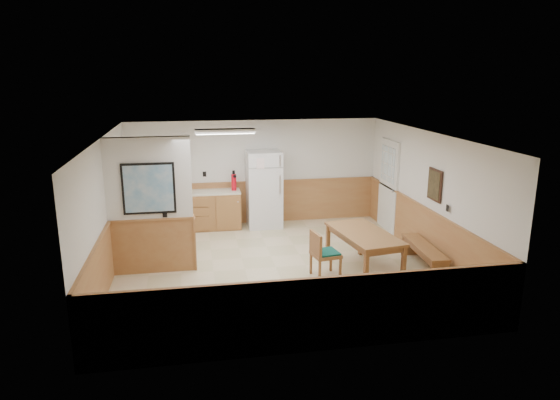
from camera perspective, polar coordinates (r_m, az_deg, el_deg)
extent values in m
plane|color=beige|center=(9.55, -0.50, -7.67)|extent=(6.00, 6.00, 0.00)
cube|color=white|center=(8.92, -0.54, 7.38)|extent=(6.00, 6.00, 0.02)
cube|color=silver|center=(12.05, -2.91, 3.19)|extent=(6.00, 0.02, 2.50)
cube|color=silver|center=(10.08, 16.54, 0.38)|extent=(0.02, 6.00, 2.50)
cube|color=silver|center=(9.16, -19.35, -1.22)|extent=(0.02, 6.00, 2.50)
cube|color=#A77743|center=(12.20, -2.85, -0.29)|extent=(6.00, 0.04, 1.00)
cube|color=#A77743|center=(10.27, 16.14, -3.69)|extent=(0.04, 6.00, 1.00)
cube|color=#A77743|center=(9.38, -18.85, -5.64)|extent=(0.04, 6.00, 1.00)
cube|color=silver|center=(9.15, -14.79, 2.32)|extent=(1.50, 0.15, 1.50)
cube|color=#A77743|center=(9.48, -14.31, -5.09)|extent=(1.50, 0.17, 1.00)
cube|color=black|center=(9.09, -14.77, 1.27)|extent=(0.92, 0.03, 0.92)
cube|color=silver|center=(9.07, -14.78, 1.25)|extent=(0.84, 0.01, 0.84)
cube|color=brown|center=(11.84, -7.95, -1.21)|extent=(1.40, 0.60, 0.86)
cube|color=brown|center=(11.89, -15.04, -1.52)|extent=(0.06, 0.60, 0.86)
cube|color=brown|center=(11.84, -11.48, -1.37)|extent=(0.06, 0.60, 0.86)
cube|color=beige|center=(11.73, -9.97, 0.82)|extent=(2.20, 0.60, 0.04)
cube|color=beige|center=(12.00, -10.00, 1.48)|extent=(2.20, 0.02, 0.10)
cube|color=silver|center=(11.80, 12.27, 1.52)|extent=(0.05, 1.02, 2.15)
cube|color=silver|center=(11.80, 12.22, 1.52)|extent=(0.04, 0.90, 2.05)
cube|color=silver|center=(11.69, 12.24, 4.02)|extent=(0.02, 0.76, 0.80)
cube|color=silver|center=(11.90, -13.02, 4.16)|extent=(0.80, 0.03, 1.00)
cube|color=white|center=(11.89, -13.02, 4.15)|extent=(0.70, 0.01, 0.90)
cube|color=#331E14|center=(9.74, 17.28, 1.66)|extent=(0.03, 0.50, 0.60)
cube|color=black|center=(9.73, 17.18, 1.66)|extent=(0.01, 0.42, 0.52)
cube|color=silver|center=(10.12, -6.30, 7.85)|extent=(1.20, 0.30, 0.08)
cube|color=white|center=(10.12, -6.29, 7.59)|extent=(1.15, 0.25, 0.01)
cube|color=silver|center=(11.79, -1.84, 1.23)|extent=(0.80, 0.70, 1.81)
cube|color=silver|center=(11.34, 0.00, 4.55)|extent=(0.03, 0.02, 0.23)
cube|color=silver|center=(11.45, 0.00, 1.78)|extent=(0.03, 0.02, 0.43)
cube|color=olive|center=(9.26, 9.58, -3.82)|extent=(1.09, 1.79, 0.05)
cube|color=olive|center=(9.29, 9.56, -4.26)|extent=(0.97, 1.68, 0.10)
cube|color=olive|center=(8.58, 9.80, -7.99)|extent=(0.08, 0.08, 0.70)
cube|color=olive|center=(9.90, 5.50, -4.78)|extent=(0.08, 0.08, 0.70)
cube|color=olive|center=(8.93, 13.93, -7.30)|extent=(0.08, 0.08, 0.70)
cube|color=olive|center=(10.20, 9.22, -4.31)|extent=(0.08, 0.08, 0.70)
cube|color=olive|center=(9.73, 16.15, -5.17)|extent=(0.43, 1.55, 0.05)
cube|color=olive|center=(9.22, 18.01, -7.92)|extent=(0.32, 0.08, 0.40)
cube|color=olive|center=(10.41, 14.34, -5.06)|extent=(0.32, 0.08, 0.40)
cube|color=olive|center=(9.03, 5.24, -6.22)|extent=(0.53, 0.53, 0.06)
cube|color=#0E493A|center=(9.01, 5.25, -5.95)|extent=(0.48, 0.48, 0.03)
cube|color=olive|center=(8.87, 4.09, -4.99)|extent=(0.12, 0.46, 0.40)
cube|color=#0E493A|center=(8.80, 2.89, -5.14)|extent=(0.08, 0.40, 0.34)
cube|color=olive|center=(8.86, 4.56, -8.17)|extent=(0.05, 0.05, 0.39)
cube|color=olive|center=(9.20, 3.55, -7.27)|extent=(0.05, 0.05, 0.39)
cube|color=olive|center=(9.02, 6.91, -7.81)|extent=(0.05, 0.05, 0.39)
cube|color=olive|center=(9.36, 5.83, -6.95)|extent=(0.05, 0.05, 0.39)
cylinder|color=red|center=(11.72, -5.30, 2.04)|extent=(0.15, 0.15, 0.38)
cylinder|color=black|center=(11.67, -5.33, 3.17)|extent=(0.06, 0.06, 0.09)
cylinder|color=green|center=(11.76, -13.67, 1.39)|extent=(0.10, 0.10, 0.25)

